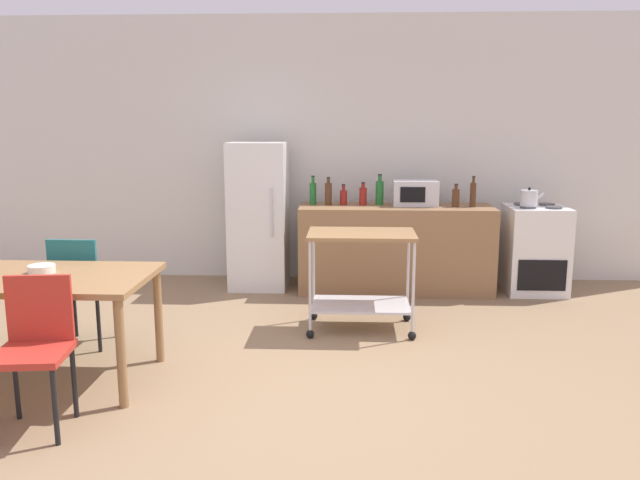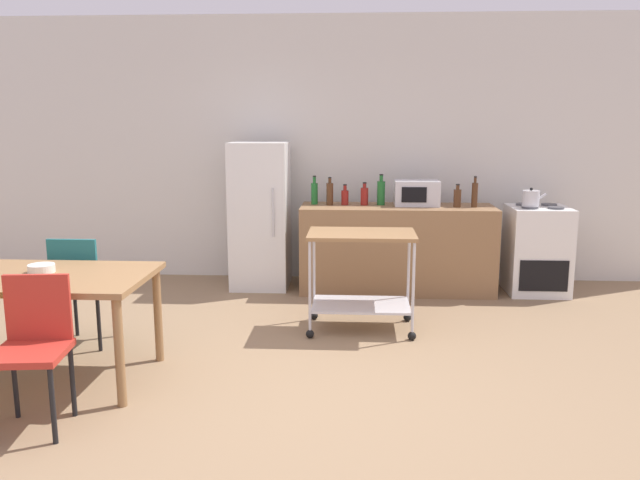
{
  "view_description": "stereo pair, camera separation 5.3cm",
  "coord_description": "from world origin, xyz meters",
  "px_view_note": "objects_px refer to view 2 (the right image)",
  "views": [
    {
      "loc": [
        0.43,
        -3.99,
        1.79
      ],
      "look_at": [
        0.18,
        1.2,
        0.8
      ],
      "focal_mm": 35.83,
      "sensor_mm": 36.0,
      "label": 1
    },
    {
      "loc": [
        0.48,
        -3.99,
        1.79
      ],
      "look_at": [
        0.18,
        1.2,
        0.8
      ],
      "focal_mm": 35.83,
      "sensor_mm": 36.0,
      "label": 2
    }
  ],
  "objects_px": {
    "kettle": "(531,198)",
    "stove_oven": "(537,250)",
    "chair_red": "(33,341)",
    "bottle_wine": "(381,192)",
    "refrigerator": "(260,215)",
    "bottle_soy_sauce": "(364,196)",
    "chair_teal": "(81,283)",
    "bottle_soda": "(314,193)",
    "bottle_hot_sauce": "(345,197)",
    "microwave": "(417,193)",
    "bottle_sparkling_water": "(457,198)",
    "bottle_olive_oil": "(475,194)",
    "bottle_sesame_oil": "(330,193)",
    "fruit_bowl": "(41,268)",
    "kitchen_cart": "(361,265)",
    "dining_table": "(38,286)"
  },
  "relations": [
    {
      "from": "stove_oven",
      "to": "bottle_soda",
      "type": "xyz_separation_m",
      "value": [
        -2.32,
        0.08,
        0.57
      ]
    },
    {
      "from": "bottle_soda",
      "to": "bottle_wine",
      "type": "xyz_separation_m",
      "value": [
        0.7,
        -0.01,
        0.01
      ]
    },
    {
      "from": "bottle_hot_sauce",
      "to": "bottle_olive_oil",
      "type": "relative_size",
      "value": 0.68
    },
    {
      "from": "bottle_sparkling_water",
      "to": "kettle",
      "type": "distance_m",
      "value": 0.73
    },
    {
      "from": "chair_teal",
      "to": "bottle_soy_sauce",
      "type": "height_order",
      "value": "bottle_soy_sauce"
    },
    {
      "from": "bottle_olive_oil",
      "to": "kettle",
      "type": "distance_m",
      "value": 0.56
    },
    {
      "from": "chair_teal",
      "to": "microwave",
      "type": "distance_m",
      "value": 3.42
    },
    {
      "from": "chair_red",
      "to": "stove_oven",
      "type": "distance_m",
      "value": 4.91
    },
    {
      "from": "chair_teal",
      "to": "fruit_bowl",
      "type": "xyz_separation_m",
      "value": [
        0.0,
        -0.6,
        0.26
      ]
    },
    {
      "from": "bottle_hot_sauce",
      "to": "bottle_olive_oil",
      "type": "height_order",
      "value": "bottle_olive_oil"
    },
    {
      "from": "kettle",
      "to": "stove_oven",
      "type": "bearing_deg",
      "value": 39.67
    },
    {
      "from": "chair_red",
      "to": "refrigerator",
      "type": "height_order",
      "value": "refrigerator"
    },
    {
      "from": "bottle_hot_sauce",
      "to": "bottle_olive_oil",
      "type": "distance_m",
      "value": 1.33
    },
    {
      "from": "chair_red",
      "to": "bottle_wine",
      "type": "bearing_deg",
      "value": 50.24
    },
    {
      "from": "refrigerator",
      "to": "bottle_soy_sauce",
      "type": "height_order",
      "value": "refrigerator"
    },
    {
      "from": "bottle_hot_sauce",
      "to": "refrigerator",
      "type": "bearing_deg",
      "value": 178.68
    },
    {
      "from": "chair_red",
      "to": "bottle_sparkling_water",
      "type": "distance_m",
      "value": 4.29
    },
    {
      "from": "refrigerator",
      "to": "bottle_hot_sauce",
      "type": "distance_m",
      "value": 0.93
    },
    {
      "from": "bottle_soy_sauce",
      "to": "bottle_sparkling_water",
      "type": "relative_size",
      "value": 1.01
    },
    {
      "from": "chair_teal",
      "to": "microwave",
      "type": "height_order",
      "value": "microwave"
    },
    {
      "from": "microwave",
      "to": "dining_table",
      "type": "bearing_deg",
      "value": -137.05
    },
    {
      "from": "chair_teal",
      "to": "bottle_wine",
      "type": "distance_m",
      "value": 3.13
    },
    {
      "from": "bottle_soda",
      "to": "fruit_bowl",
      "type": "distance_m",
      "value": 3.07
    },
    {
      "from": "refrigerator",
      "to": "chair_teal",
      "type": "bearing_deg",
      "value": -120.3
    },
    {
      "from": "fruit_bowl",
      "to": "microwave",
      "type": "bearing_deg",
      "value": 42.25
    },
    {
      "from": "chair_teal",
      "to": "chair_red",
      "type": "relative_size",
      "value": 1.0
    },
    {
      "from": "chair_red",
      "to": "bottle_wine",
      "type": "height_order",
      "value": "bottle_wine"
    },
    {
      "from": "stove_oven",
      "to": "bottle_hot_sauce",
      "type": "height_order",
      "value": "bottle_hot_sauce"
    },
    {
      "from": "bottle_soy_sauce",
      "to": "bottle_sesame_oil",
      "type": "bearing_deg",
      "value": -177.2
    },
    {
      "from": "stove_oven",
      "to": "kettle",
      "type": "xyz_separation_m",
      "value": [
        -0.12,
        -0.1,
        0.55
      ]
    },
    {
      "from": "stove_oven",
      "to": "refrigerator",
      "type": "bearing_deg",
      "value": 178.4
    },
    {
      "from": "chair_red",
      "to": "bottle_soda",
      "type": "height_order",
      "value": "bottle_soda"
    },
    {
      "from": "chair_teal",
      "to": "bottle_wine",
      "type": "height_order",
      "value": "bottle_wine"
    },
    {
      "from": "chair_red",
      "to": "bottle_wine",
      "type": "relative_size",
      "value": 2.76
    },
    {
      "from": "refrigerator",
      "to": "bottle_soda",
      "type": "xyz_separation_m",
      "value": [
        0.58,
        -0.0,
        0.25
      ]
    },
    {
      "from": "fruit_bowl",
      "to": "chair_red",
      "type": "bearing_deg",
      "value": -68.05
    },
    {
      "from": "refrigerator",
      "to": "bottle_soda",
      "type": "height_order",
      "value": "refrigerator"
    },
    {
      "from": "chair_teal",
      "to": "bottle_sparkling_water",
      "type": "xyz_separation_m",
      "value": [
        3.19,
        1.8,
        0.48
      ]
    },
    {
      "from": "microwave",
      "to": "bottle_olive_oil",
      "type": "relative_size",
      "value": 1.45
    },
    {
      "from": "chair_teal",
      "to": "refrigerator",
      "type": "height_order",
      "value": "refrigerator"
    },
    {
      "from": "chair_teal",
      "to": "bottle_soy_sauce",
      "type": "bearing_deg",
      "value": -139.22
    },
    {
      "from": "bottle_sparkling_water",
      "to": "kettle",
      "type": "xyz_separation_m",
      "value": [
        0.73,
        -0.04,
        0.0
      ]
    },
    {
      "from": "bottle_wine",
      "to": "kettle",
      "type": "bearing_deg",
      "value": -6.47
    },
    {
      "from": "bottle_wine",
      "to": "kettle",
      "type": "relative_size",
      "value": 1.34
    },
    {
      "from": "kitchen_cart",
      "to": "bottle_sparkling_water",
      "type": "distance_m",
      "value": 1.66
    },
    {
      "from": "bottle_sparkling_water",
      "to": "bottle_olive_oil",
      "type": "bearing_deg",
      "value": 1.48
    },
    {
      "from": "bottle_wine",
      "to": "bottle_sparkling_water",
      "type": "xyz_separation_m",
      "value": [
        0.77,
        -0.13,
        -0.04
      ]
    },
    {
      "from": "chair_teal",
      "to": "kettle",
      "type": "height_order",
      "value": "kettle"
    },
    {
      "from": "chair_red",
      "to": "chair_teal",
      "type": "bearing_deg",
      "value": 95.85
    },
    {
      "from": "bottle_sparkling_water",
      "to": "bottle_hot_sauce",
      "type": "bearing_deg",
      "value": 174.2
    }
  ]
}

